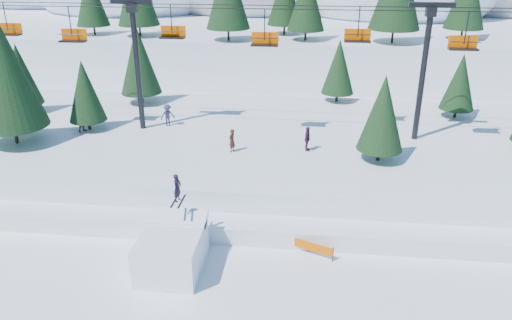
# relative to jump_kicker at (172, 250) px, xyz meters

# --- Properties ---
(ground) EXTENTS (160.00, 160.00, 0.00)m
(ground) POSITION_rel_jump_kicker_xyz_m (2.35, -2.42, -1.21)
(ground) COLOR white
(ground) RESTS_ON ground
(mid_shelf) EXTENTS (70.00, 22.00, 2.50)m
(mid_shelf) POSITION_rel_jump_kicker_xyz_m (2.35, 15.58, 0.04)
(mid_shelf) COLOR white
(mid_shelf) RESTS_ON ground
(berm) EXTENTS (70.00, 6.00, 1.10)m
(berm) POSITION_rel_jump_kicker_xyz_m (2.35, 5.58, -0.66)
(berm) COLOR white
(berm) RESTS_ON ground
(jump_kicker) EXTENTS (3.25, 4.43, 5.05)m
(jump_kicker) POSITION_rel_jump_kicker_xyz_m (0.00, 0.00, 0.00)
(jump_kicker) COLOR white
(jump_kicker) RESTS_ON ground
(chairlift) EXTENTS (46.12, 3.21, 10.28)m
(chairlift) POSITION_rel_jump_kicker_xyz_m (3.06, 15.63, 8.12)
(chairlift) COLOR black
(chairlift) RESTS_ON mid_shelf
(conifer_stand) EXTENTS (65.25, 18.44, 10.08)m
(conifer_stand) POSITION_rel_jump_kicker_xyz_m (3.28, 16.01, 5.90)
(conifer_stand) COLOR black
(conifer_stand) RESTS_ON mid_shelf
(distant_skiers) EXTENTS (19.01, 6.04, 1.87)m
(distant_skiers) POSITION_rel_jump_kicker_xyz_m (-3.35, 14.21, 2.22)
(distant_skiers) COLOR #441C18
(distant_skiers) RESTS_ON mid_shelf
(banner_near) EXTENTS (2.64, 1.15, 0.90)m
(banner_near) POSITION_rel_jump_kicker_xyz_m (7.47, 2.22, -0.66)
(banner_near) COLOR black
(banner_near) RESTS_ON ground
(banner_far) EXTENTS (2.85, 0.34, 0.90)m
(banner_far) POSITION_rel_jump_kicker_xyz_m (11.01, 3.48, -0.66)
(banner_far) COLOR black
(banner_far) RESTS_ON ground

